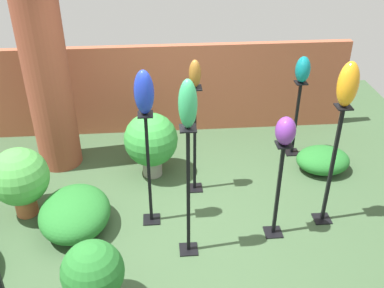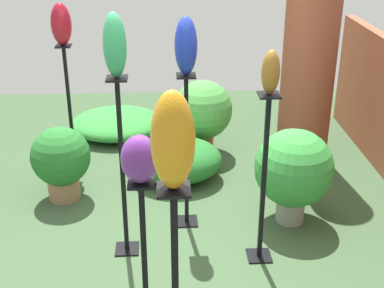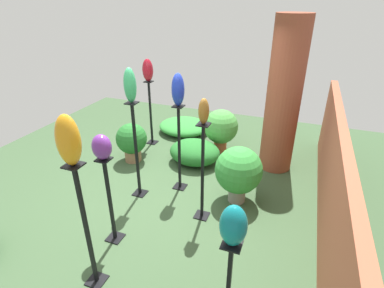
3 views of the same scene
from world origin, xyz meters
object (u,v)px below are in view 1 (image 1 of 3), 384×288
Objects in this scene: pedestal_teal at (296,122)px; art_vase_bronze at (195,74)px; pedestal_cobalt at (149,175)px; potted_plant_near_pillar at (20,178)px; art_vase_violet at (286,131)px; art_vase_cobalt at (144,92)px; art_vase_jade at (188,104)px; potted_plant_mid_right at (151,141)px; art_vase_amber at (348,84)px; pedestal_violet at (278,195)px; brick_pillar at (47,75)px; pedestal_amber at (331,171)px; pedestal_bronze at (195,145)px; pedestal_jade at (188,198)px; art_vase_teal at (303,70)px; potted_plant_front_left at (93,274)px.

art_vase_bronze reaches higher than pedestal_teal.
potted_plant_near_pillar is at bearing 170.24° from pedestal_cobalt.
art_vase_violet is 0.63× the size of art_vase_cobalt.
potted_plant_mid_right is (-0.38, 1.50, -1.25)m from art_vase_jade.
art_vase_jade is at bearing -166.96° from art_vase_amber.
art_vase_violet is at bearing -43.47° from potted_plant_mid_right.
pedestal_teal is at bearing 67.86° from pedestal_violet.
art_vase_bronze is (1.84, -0.80, 0.29)m from brick_pillar.
pedestal_cobalt is 0.95× the size of pedestal_amber.
pedestal_jade is at bearing -98.33° from pedestal_bronze.
art_vase_amber is 2.61m from potted_plant_mid_right.
art_vase_teal is at bearing -0.73° from brick_pillar.
art_vase_amber is at bearing -26.67° from art_vase_bronze.
pedestal_jade is 3.18× the size of art_vase_amber.
art_vase_violet is at bearing -13.67° from art_vase_cobalt.
pedestal_teal is 2.33× the size of art_vase_jade.
art_vase_teal is at bearing 16.81° from potted_plant_near_pillar.
brick_pillar reaches higher than potted_plant_front_left.
pedestal_jade is 1.55m from potted_plant_mid_right.
art_vase_cobalt is (-0.57, -0.58, 1.00)m from pedestal_bronze.
brick_pillar is 3.01× the size of potted_plant_near_pillar.
pedestal_jade is at bearing 36.08° from potted_plant_front_left.
pedestal_teal is 0.80m from art_vase_teal.
potted_plant_front_left is (-0.52, -1.20, -1.24)m from art_vase_cobalt.
art_vase_jade is 0.55× the size of potted_plant_near_pillar.
art_vase_cobalt is at bearing 166.33° from pedestal_violet.
pedestal_cobalt is 0.97m from potted_plant_mid_right.
potted_plant_near_pillar is (-0.23, -1.12, -0.81)m from brick_pillar.
art_vase_teal is at bearing 32.84° from art_vase_cobalt.
pedestal_teal is at bearing 67.86° from art_vase_violet.
art_vase_violet is at bearing -163.91° from pedestal_amber.
art_vase_cobalt is at bearing 127.08° from pedestal_jade.
pedestal_bronze is 1.70m from pedestal_teal.
potted_plant_mid_right is at bearing 150.94° from art_vase_amber.
brick_pillar reaches higher than art_vase_teal.
art_vase_amber reaches higher than art_vase_violet.
pedestal_violet is at bearing -163.91° from pedestal_amber.
pedestal_bronze is 2.99× the size of art_vase_amber.
art_vase_amber reaches higher than art_vase_bronze.
potted_plant_near_pillar is (-1.50, 0.26, -1.15)m from art_vase_cobalt.
potted_plant_front_left is (-2.60, -2.54, -0.09)m from pedestal_teal.
potted_plant_front_left is (-0.54, -2.17, -0.10)m from potted_plant_mid_right.
pedestal_violet is 2.47× the size of art_vase_amber.
pedestal_jade reaches higher than pedestal_amber.
pedestal_violet is 1.24m from pedestal_bronze.
art_vase_bronze is (-0.83, 0.92, 0.26)m from art_vase_violet.
art_vase_cobalt reaches higher than pedestal_jade.
art_vase_cobalt is at bearing 175.64° from art_vase_amber.
art_vase_amber is 0.54× the size of potted_plant_mid_right.
art_vase_teal reaches higher than pedestal_violet.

